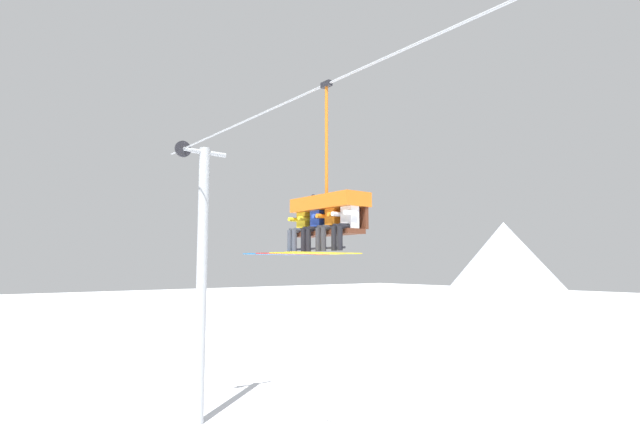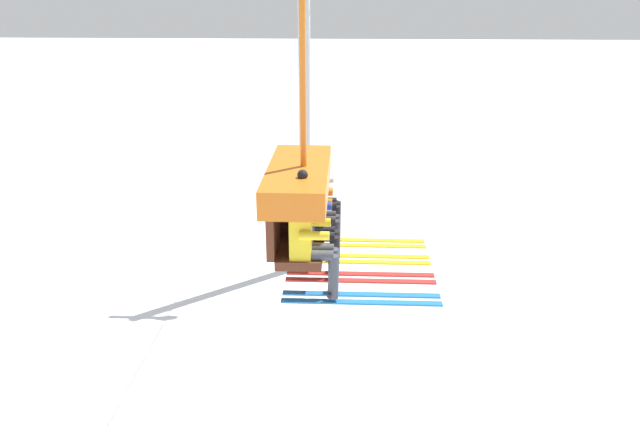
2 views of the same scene
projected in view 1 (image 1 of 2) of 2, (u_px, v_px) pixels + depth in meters
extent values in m
cone|color=silver|center=(505.00, 267.00, 56.32)|extent=(17.03, 17.03, 10.15)
cylinder|color=#9EA3A8|center=(202.00, 282.00, 17.00)|extent=(0.36, 0.36, 9.32)
cylinder|color=#9EA3A8|center=(205.00, 152.00, 17.47)|extent=(0.16, 1.60, 0.16)
cylinder|color=black|center=(183.00, 149.00, 16.97)|extent=(0.08, 0.56, 0.56)
cylinder|color=#9EA3A8|center=(394.00, 54.00, 9.35)|extent=(21.53, 0.05, 0.05)
cube|color=#512819|center=(327.00, 233.00, 10.58)|extent=(1.90, 0.48, 0.10)
cube|color=#512819|center=(337.00, 221.00, 10.78)|extent=(1.90, 0.08, 0.45)
cube|color=#D16619|center=(329.00, 203.00, 10.68)|extent=(1.94, 0.68, 0.30)
cylinder|color=black|center=(315.00, 249.00, 10.35)|extent=(1.90, 0.04, 0.04)
cylinder|color=#D16619|center=(327.00, 141.00, 10.79)|extent=(0.07, 0.07, 2.42)
cube|color=black|center=(326.00, 84.00, 10.92)|extent=(0.28, 0.12, 0.12)
cube|color=yellow|center=(305.00, 221.00, 11.19)|extent=(0.32, 0.22, 0.52)
sphere|color=silver|center=(305.00, 205.00, 11.23)|extent=(0.22, 0.22, 0.22)
ellipsoid|color=black|center=(301.00, 205.00, 11.17)|extent=(0.17, 0.04, 0.08)
cylinder|color=#3D424C|center=(296.00, 231.00, 11.13)|extent=(0.11, 0.34, 0.11)
cylinder|color=#3D424C|center=(301.00, 230.00, 10.99)|extent=(0.11, 0.34, 0.11)
cylinder|color=#3D424C|center=(290.00, 241.00, 11.00)|extent=(0.11, 0.11, 0.48)
cylinder|color=#3D424C|center=(294.00, 241.00, 10.86)|extent=(0.11, 0.11, 0.48)
cube|color=#1E6BB2|center=(278.00, 254.00, 10.79)|extent=(0.09, 1.70, 0.02)
cube|color=#1E6BB2|center=(283.00, 254.00, 10.65)|extent=(0.09, 1.70, 0.02)
cylinder|color=yellow|center=(294.00, 220.00, 11.25)|extent=(0.09, 0.30, 0.09)
cylinder|color=yellow|center=(304.00, 218.00, 10.96)|extent=(0.09, 0.30, 0.09)
cube|color=#2847B7|center=(319.00, 220.00, 10.80)|extent=(0.32, 0.22, 0.52)
sphere|color=silver|center=(319.00, 203.00, 10.83)|extent=(0.22, 0.22, 0.22)
ellipsoid|color=black|center=(315.00, 203.00, 10.77)|extent=(0.17, 0.04, 0.08)
cylinder|color=black|center=(310.00, 230.00, 10.74)|extent=(0.11, 0.34, 0.11)
cylinder|color=black|center=(315.00, 229.00, 10.60)|extent=(0.11, 0.34, 0.11)
cylinder|color=black|center=(303.00, 240.00, 10.61)|extent=(0.11, 0.11, 0.48)
cylinder|color=black|center=(308.00, 240.00, 10.47)|extent=(0.11, 0.11, 0.48)
cube|color=#B22823|center=(292.00, 254.00, 10.39)|extent=(0.09, 1.70, 0.02)
cube|color=#B22823|center=(297.00, 254.00, 10.26)|extent=(0.09, 1.70, 0.02)
cylinder|color=#2847B7|center=(313.00, 204.00, 10.98)|extent=(0.09, 0.09, 0.30)
sphere|color=black|center=(313.00, 197.00, 11.00)|extent=(0.11, 0.11, 0.11)
cylinder|color=#2847B7|center=(318.00, 217.00, 10.56)|extent=(0.09, 0.30, 0.09)
cube|color=orange|center=(334.00, 218.00, 10.40)|extent=(0.32, 0.22, 0.52)
sphere|color=#284C93|center=(333.00, 201.00, 10.44)|extent=(0.22, 0.22, 0.22)
ellipsoid|color=black|center=(330.00, 200.00, 10.37)|extent=(0.17, 0.04, 0.08)
cylinder|color=#2D2D33|center=(325.00, 228.00, 10.34)|extent=(0.11, 0.34, 0.11)
cylinder|color=#2D2D33|center=(330.00, 228.00, 10.20)|extent=(0.11, 0.34, 0.11)
cylinder|color=#2D2D33|center=(318.00, 239.00, 10.21)|extent=(0.11, 0.11, 0.48)
cylinder|color=#2D2D33|center=(323.00, 239.00, 10.07)|extent=(0.11, 0.11, 0.48)
cube|color=gold|center=(306.00, 253.00, 10.00)|extent=(0.09, 1.70, 0.02)
cube|color=gold|center=(312.00, 253.00, 9.86)|extent=(0.09, 1.70, 0.02)
cylinder|color=orange|center=(322.00, 216.00, 10.46)|extent=(0.09, 0.30, 0.09)
cylinder|color=orange|center=(334.00, 215.00, 10.17)|extent=(0.09, 0.30, 0.09)
cube|color=silver|center=(350.00, 216.00, 10.00)|extent=(0.32, 0.22, 0.52)
sphere|color=silver|center=(350.00, 198.00, 10.04)|extent=(0.22, 0.22, 0.22)
ellipsoid|color=black|center=(346.00, 198.00, 9.98)|extent=(0.17, 0.04, 0.08)
cylinder|color=black|center=(340.00, 227.00, 9.94)|extent=(0.11, 0.34, 0.11)
cylinder|color=black|center=(346.00, 226.00, 9.81)|extent=(0.11, 0.34, 0.11)
cylinder|color=black|center=(334.00, 238.00, 9.81)|extent=(0.11, 0.11, 0.48)
cylinder|color=black|center=(340.00, 238.00, 9.68)|extent=(0.11, 0.11, 0.48)
cube|color=gold|center=(322.00, 253.00, 9.60)|extent=(0.09, 1.70, 0.02)
cube|color=gold|center=(328.00, 253.00, 9.46)|extent=(0.09, 1.70, 0.02)
cylinder|color=silver|center=(338.00, 214.00, 10.06)|extent=(0.09, 0.30, 0.09)
cylinder|color=silver|center=(350.00, 213.00, 9.77)|extent=(0.09, 0.30, 0.09)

